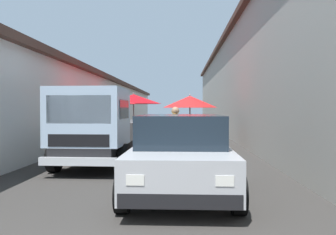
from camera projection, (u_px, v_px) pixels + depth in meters
The scene contains 11 objects.
ground at pixel (162, 144), 15.07m from camera, with size 90.00×90.00×0.00m, color #33302D.
building_left_whitewash at pixel (31, 106), 17.56m from camera, with size 49.80×7.50×3.46m.
building_right_concrete at pixel (303, 82), 16.96m from camera, with size 49.80×7.50×5.78m.
fruit_stall_far_right at pixel (134, 103), 16.69m from camera, with size 2.70×2.70×2.36m.
fruit_stall_near_left at pixel (190, 106), 13.94m from camera, with size 2.22×2.22×2.18m.
fruit_stall_far_left at pixel (105, 108), 13.01m from camera, with size 2.34×2.34×2.17m.
hatchback_car at pixel (181, 153), 6.45m from camera, with size 3.92×1.94×1.45m.
delivery_truck at pixel (97, 129), 9.07m from camera, with size 4.97×2.09×2.08m.
vendor_by_crates at pixel (175, 131), 9.63m from camera, with size 0.36×0.61×1.62m.
vendor_in_shade at pixel (80, 129), 11.44m from camera, with size 0.40×0.56×1.58m.
plastic_stool at pixel (125, 139), 14.24m from camera, with size 0.30×0.30×0.43m.
Camera 1 is at (-1.51, -0.88, 1.57)m, focal length 36.69 mm.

